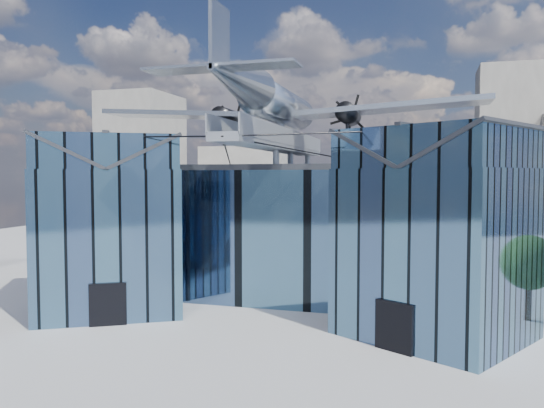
# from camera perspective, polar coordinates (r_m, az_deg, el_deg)

# --- Properties ---
(ground_plane) EXTENTS (120.00, 120.00, 0.00)m
(ground_plane) POSITION_cam_1_polar(r_m,az_deg,el_deg) (34.89, -0.94, -12.07)
(ground_plane) COLOR #959599
(museum) EXTENTS (32.88, 24.50, 17.60)m
(museum) POSITION_cam_1_polar(r_m,az_deg,el_deg) (39.44, 1.55, -2.13)
(museum) COLOR #416384
(museum) RESTS_ON ground
(bg_towers) EXTENTS (77.00, 24.50, 26.00)m
(bg_towers) POSITION_cam_1_polar(r_m,az_deg,el_deg) (83.10, 10.40, 3.64)
(bg_towers) COLOR gray
(bg_towers) RESTS_ON ground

